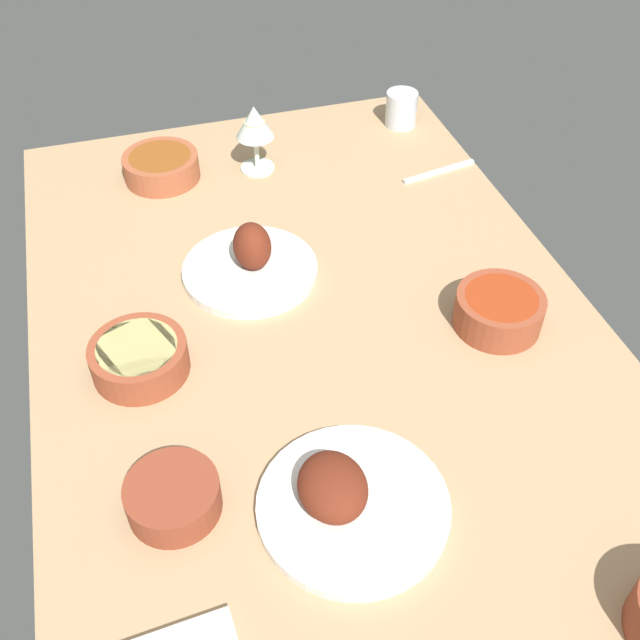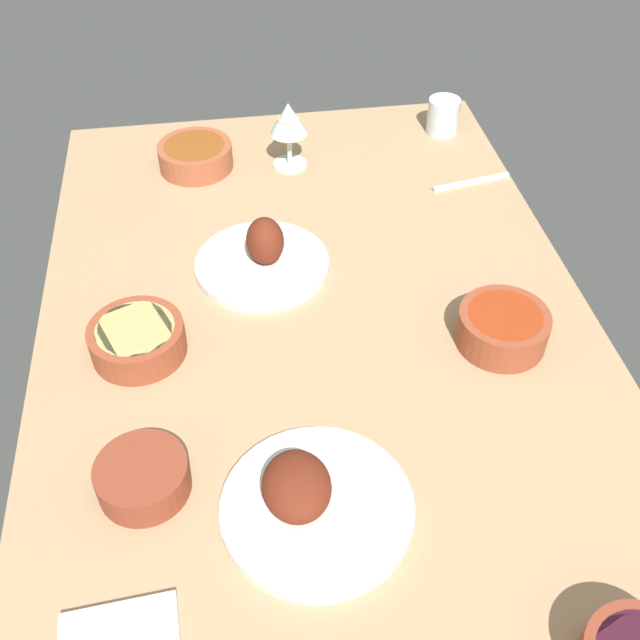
# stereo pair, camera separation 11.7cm
# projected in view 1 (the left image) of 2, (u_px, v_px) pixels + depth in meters

# --- Properties ---
(dining_table) EXTENTS (1.40, 0.90, 0.04)m
(dining_table) POSITION_uv_depth(u_px,v_px,m) (320.00, 338.00, 1.20)
(dining_table) COLOR tan
(dining_table) RESTS_ON ground
(plate_near_viewer) EXTENTS (0.25, 0.25, 0.07)m
(plate_near_viewer) POSITION_uv_depth(u_px,v_px,m) (346.00, 499.00, 0.94)
(plate_near_viewer) COLOR silver
(plate_near_viewer) RESTS_ON dining_table
(plate_center_main) EXTENTS (0.23, 0.23, 0.10)m
(plate_center_main) POSITION_uv_depth(u_px,v_px,m) (251.00, 263.00, 1.27)
(plate_center_main) COLOR silver
(plate_center_main) RESTS_ON dining_table
(bowl_soup) EXTENTS (0.15, 0.15, 0.05)m
(bowl_soup) POSITION_uv_depth(u_px,v_px,m) (161.00, 166.00, 1.48)
(bowl_soup) COLOR #A35133
(bowl_soup) RESTS_ON dining_table
(bowl_pasta) EXTENTS (0.12, 0.12, 0.05)m
(bowl_pasta) POSITION_uv_depth(u_px,v_px,m) (173.00, 496.00, 0.94)
(bowl_pasta) COLOR brown
(bowl_pasta) RESTS_ON dining_table
(bowl_sauce) EXTENTS (0.14, 0.14, 0.06)m
(bowl_sauce) POSITION_uv_depth(u_px,v_px,m) (499.00, 310.00, 1.18)
(bowl_sauce) COLOR brown
(bowl_sauce) RESTS_ON dining_table
(bowl_potatoes) EXTENTS (0.15, 0.15, 0.05)m
(bowl_potatoes) POSITION_uv_depth(u_px,v_px,m) (139.00, 357.00, 1.11)
(bowl_potatoes) COLOR brown
(bowl_potatoes) RESTS_ON dining_table
(wine_glass) EXTENTS (0.08, 0.08, 0.14)m
(wine_glass) POSITION_uv_depth(u_px,v_px,m) (255.00, 125.00, 1.46)
(wine_glass) COLOR silver
(wine_glass) RESTS_ON dining_table
(water_tumbler) EXTENTS (0.07, 0.07, 0.08)m
(water_tumbler) POSITION_uv_depth(u_px,v_px,m) (401.00, 109.00, 1.63)
(water_tumbler) COLOR silver
(water_tumbler) RESTS_ON dining_table
(fork_loose) EXTENTS (0.04, 0.17, 0.01)m
(fork_loose) POSITION_uv_depth(u_px,v_px,m) (439.00, 171.00, 1.51)
(fork_loose) COLOR silver
(fork_loose) RESTS_ON dining_table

